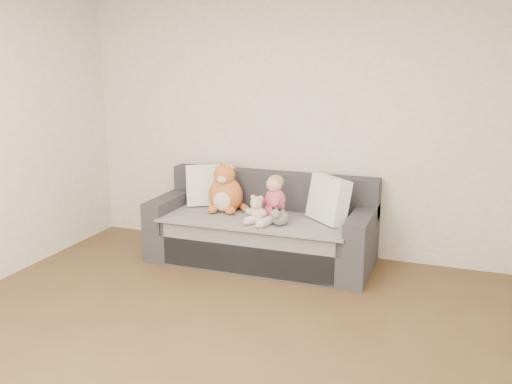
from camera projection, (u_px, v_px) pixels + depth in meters
room_shell at (204, 163)px, 3.93m from camera, size 5.00×5.00×5.00m
sofa at (263, 230)px, 5.71m from camera, size 2.20×0.94×0.85m
cushion_left at (209, 185)px, 6.00m from camera, size 0.52×0.42×0.45m
cushion_right_back at (329, 196)px, 5.64m from camera, size 0.45×0.36×0.39m
cushion_right_front at (328, 199)px, 5.40m from camera, size 0.49×0.48×0.45m
toddler at (272, 202)px, 5.43m from camera, size 0.33×0.46×0.45m
plush_cat at (225, 192)px, 5.77m from camera, size 0.44×0.39×0.55m
teddy_bear at (257, 211)px, 5.39m from camera, size 0.22×0.16×0.27m
plush_cow at (280, 217)px, 5.30m from camera, size 0.16×0.24×0.19m
sippy_cup at (250, 216)px, 5.39m from camera, size 0.11×0.07×0.12m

